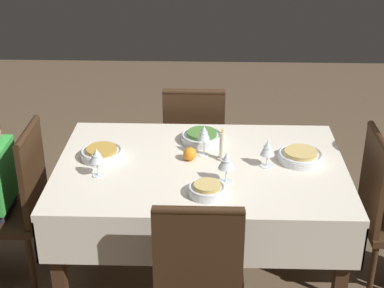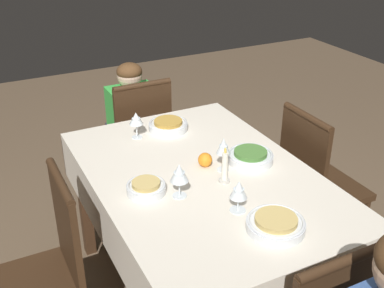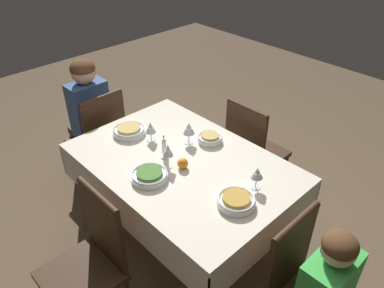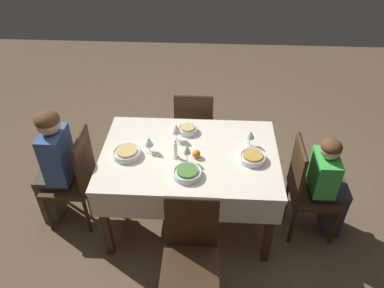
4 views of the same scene
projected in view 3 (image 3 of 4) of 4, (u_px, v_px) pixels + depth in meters
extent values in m
plane|color=brown|center=(184.00, 243.00, 2.84)|extent=(8.00, 8.00, 0.00)
cube|color=silver|center=(182.00, 163.00, 2.41)|extent=(1.43, 0.97, 0.04)
cube|color=silver|center=(231.00, 149.00, 2.75)|extent=(1.43, 0.01, 0.22)
cube|color=silver|center=(122.00, 214.00, 2.20)|extent=(1.43, 0.01, 0.22)
cube|color=silver|center=(270.00, 238.00, 2.05)|extent=(0.01, 0.97, 0.22)
cube|color=silver|center=(121.00, 136.00, 2.91)|extent=(0.01, 0.97, 0.22)
cube|color=#3D2616|center=(295.00, 226.00, 2.48)|extent=(0.06, 0.06, 0.74)
cube|color=#3D2616|center=(168.00, 146.00, 3.25)|extent=(0.06, 0.06, 0.74)
cube|color=#3D2616|center=(83.00, 190.00, 2.78)|extent=(0.06, 0.06, 0.74)
cube|color=#382314|center=(97.00, 142.00, 3.21)|extent=(0.40, 0.40, 0.04)
cube|color=#382314|center=(105.00, 125.00, 2.95)|extent=(0.03, 0.37, 0.47)
cylinder|color=#382314|center=(101.00, 98.00, 2.82)|extent=(0.04, 0.36, 0.04)
cylinder|color=#382314|center=(106.00, 147.00, 3.54)|extent=(0.03, 0.03, 0.41)
cylinder|color=#382314|center=(73.00, 162.00, 3.34)|extent=(0.03, 0.03, 0.41)
cylinder|color=#382314|center=(128.00, 163.00, 3.33)|extent=(0.03, 0.03, 0.41)
cylinder|color=#382314|center=(94.00, 180.00, 3.13)|extent=(0.03, 0.03, 0.41)
cube|color=#382314|center=(290.00, 255.00, 1.90)|extent=(0.03, 0.37, 0.47)
cylinder|color=#382314|center=(297.00, 222.00, 1.77)|extent=(0.04, 0.36, 0.04)
cube|color=#382314|center=(257.00, 154.00, 3.06)|extent=(0.40, 0.40, 0.04)
cube|color=#382314|center=(245.00, 136.00, 2.81)|extent=(0.37, 0.03, 0.47)
cylinder|color=#382314|center=(248.00, 109.00, 2.68)|extent=(0.36, 0.04, 0.04)
cylinder|color=#382314|center=(284.00, 175.00, 3.18)|extent=(0.03, 0.03, 0.41)
cylinder|color=#382314|center=(252.00, 158.00, 3.39)|extent=(0.03, 0.03, 0.41)
cylinder|color=#382314|center=(258.00, 194.00, 2.99)|extent=(0.03, 0.03, 0.41)
cylinder|color=#382314|center=(226.00, 174.00, 3.19)|extent=(0.03, 0.03, 0.41)
cube|color=#382314|center=(81.00, 276.00, 2.09)|extent=(0.40, 0.40, 0.04)
cube|color=#382314|center=(103.00, 227.00, 2.06)|extent=(0.37, 0.03, 0.47)
cylinder|color=#382314|center=(97.00, 195.00, 1.92)|extent=(0.36, 0.04, 0.04)
cylinder|color=#382314|center=(97.00, 265.00, 2.42)|extent=(0.03, 0.03, 0.41)
cube|color=#4C4233|center=(88.00, 151.00, 3.44)|extent=(0.14, 0.22, 0.45)
cube|color=#4C4233|center=(89.00, 132.00, 3.25)|extent=(0.31, 0.24, 0.06)
cube|color=#38568E|center=(89.00, 109.00, 3.05)|extent=(0.18, 0.30, 0.46)
sphere|color=#D6A884|center=(83.00, 72.00, 2.87)|extent=(0.19, 0.19, 0.19)
ellipsoid|color=brown|center=(82.00, 68.00, 2.85)|extent=(0.19, 0.19, 0.13)
cube|color=green|center=(328.00, 283.00, 1.78)|extent=(0.18, 0.30, 0.33)
sphere|color=beige|center=(339.00, 249.00, 1.65)|extent=(0.16, 0.16, 0.16)
ellipsoid|color=brown|center=(340.00, 245.00, 1.63)|extent=(0.16, 0.16, 0.11)
cylinder|color=silver|center=(129.00, 131.00, 2.65)|extent=(0.23, 0.23, 0.04)
torus|color=silver|center=(129.00, 129.00, 2.64)|extent=(0.22, 0.22, 0.01)
cylinder|color=tan|center=(129.00, 128.00, 2.64)|extent=(0.16, 0.16, 0.02)
cylinder|color=white|center=(151.00, 140.00, 2.60)|extent=(0.07, 0.07, 0.00)
cylinder|color=white|center=(151.00, 136.00, 2.58)|extent=(0.01, 0.01, 0.06)
cone|color=white|center=(151.00, 127.00, 2.54)|extent=(0.07, 0.07, 0.08)
cylinder|color=white|center=(151.00, 129.00, 2.55)|extent=(0.04, 0.04, 0.03)
cylinder|color=silver|center=(236.00, 202.00, 2.06)|extent=(0.21, 0.21, 0.04)
torus|color=silver|center=(236.00, 199.00, 2.04)|extent=(0.21, 0.21, 0.01)
cylinder|color=gold|center=(236.00, 198.00, 2.04)|extent=(0.15, 0.15, 0.02)
cylinder|color=white|center=(255.00, 187.00, 2.18)|extent=(0.06, 0.06, 0.00)
cylinder|color=white|center=(256.00, 182.00, 2.16)|extent=(0.01, 0.01, 0.07)
cone|color=white|center=(257.00, 173.00, 2.12)|extent=(0.07, 0.07, 0.07)
cylinder|color=white|center=(257.00, 175.00, 2.13)|extent=(0.04, 0.04, 0.03)
cylinder|color=silver|center=(210.00, 139.00, 2.57)|extent=(0.17, 0.17, 0.04)
torus|color=silver|center=(210.00, 136.00, 2.56)|extent=(0.17, 0.17, 0.01)
cylinder|color=tan|center=(210.00, 136.00, 2.56)|extent=(0.12, 0.12, 0.02)
cylinder|color=white|center=(189.00, 142.00, 2.57)|extent=(0.06, 0.06, 0.00)
cylinder|color=white|center=(189.00, 138.00, 2.55)|extent=(0.01, 0.01, 0.07)
cone|color=white|center=(189.00, 128.00, 2.50)|extent=(0.08, 0.08, 0.08)
cylinder|color=white|center=(189.00, 130.00, 2.51)|extent=(0.05, 0.05, 0.04)
cylinder|color=silver|center=(150.00, 177.00, 2.24)|extent=(0.22, 0.22, 0.04)
torus|color=silver|center=(150.00, 174.00, 2.22)|extent=(0.22, 0.22, 0.01)
cylinder|color=#4C7F38|center=(149.00, 173.00, 2.22)|extent=(0.16, 0.16, 0.02)
cylinder|color=white|center=(169.00, 166.00, 2.35)|extent=(0.06, 0.06, 0.00)
cylinder|color=white|center=(168.00, 161.00, 2.32)|extent=(0.01, 0.01, 0.08)
cone|color=white|center=(168.00, 150.00, 2.28)|extent=(0.06, 0.06, 0.08)
cylinder|color=white|center=(168.00, 152.00, 2.28)|extent=(0.04, 0.04, 0.04)
cylinder|color=beige|center=(165.00, 157.00, 2.43)|extent=(0.05, 0.05, 0.01)
cylinder|color=white|center=(164.00, 147.00, 2.38)|extent=(0.03, 0.03, 0.14)
ellipsoid|color=#F9C64C|center=(164.00, 137.00, 2.34)|extent=(0.01, 0.01, 0.03)
sphere|color=orange|center=(183.00, 163.00, 2.32)|extent=(0.07, 0.07, 0.07)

